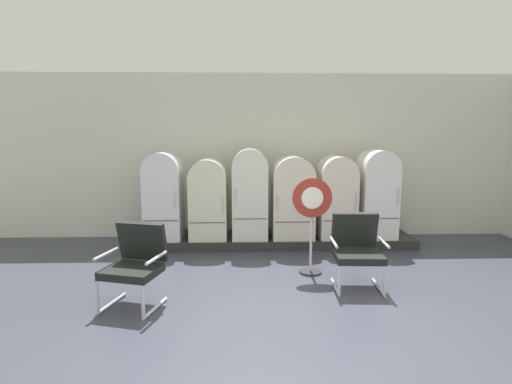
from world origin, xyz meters
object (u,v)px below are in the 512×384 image
(refrigerator_4, at_px, (336,194))
(refrigerator_2, at_px, (250,191))
(refrigerator_3, at_px, (293,195))
(refrigerator_5, at_px, (377,191))
(armchair_left, at_px, (136,261))
(sign_stand, at_px, (312,224))
(refrigerator_1, at_px, (209,196))
(armchair_right, at_px, (357,247))
(refrigerator_0, at_px, (163,193))

(refrigerator_4, bearing_deg, refrigerator_2, -178.15)
(refrigerator_3, height_order, refrigerator_5, refrigerator_5)
(refrigerator_5, height_order, armchair_left, refrigerator_5)
(refrigerator_4, relative_size, sign_stand, 1.04)
(refrigerator_1, distance_m, refrigerator_2, 0.73)
(refrigerator_4, xyz_separation_m, armchair_left, (-2.88, -2.42, -0.39))
(refrigerator_5, bearing_deg, sign_stand, -134.03)
(refrigerator_3, bearing_deg, refrigerator_1, 179.66)
(armchair_right, distance_m, sign_stand, 0.73)
(refrigerator_0, xyz_separation_m, sign_stand, (2.33, -1.41, -0.23))
(refrigerator_2, height_order, refrigerator_5, refrigerator_2)
(refrigerator_4, relative_size, armchair_left, 1.50)
(refrigerator_0, height_order, refrigerator_1, refrigerator_0)
(refrigerator_1, relative_size, armchair_right, 1.45)
(refrigerator_2, height_order, armchair_right, refrigerator_2)
(refrigerator_0, relative_size, refrigerator_1, 1.08)
(refrigerator_3, xyz_separation_m, armchair_left, (-2.11, -2.41, -0.38))
(armchair_left, bearing_deg, refrigerator_1, 75.04)
(refrigerator_1, xyz_separation_m, refrigerator_5, (2.95, -0.02, 0.09))
(armchair_right, bearing_deg, refrigerator_0, 146.29)
(refrigerator_5, bearing_deg, armchair_left, -146.24)
(armchair_left, height_order, sign_stand, sign_stand)
(refrigerator_0, xyz_separation_m, refrigerator_4, (3.01, 0.05, -0.04))
(refrigerator_1, relative_size, refrigerator_2, 0.89)
(refrigerator_4, xyz_separation_m, armchair_right, (-0.17, -1.95, -0.39))
(refrigerator_0, relative_size, armchair_left, 1.57)
(refrigerator_2, height_order, armchair_left, refrigerator_2)
(refrigerator_3, distance_m, armchair_right, 2.06)
(refrigerator_5, relative_size, armchair_right, 1.61)
(refrigerator_0, height_order, refrigerator_4, refrigerator_0)
(refrigerator_1, height_order, armchair_right, refrigerator_1)
(refrigerator_0, distance_m, refrigerator_5, 3.72)
(refrigerator_2, relative_size, armchair_right, 1.63)
(refrigerator_2, bearing_deg, armchair_left, -119.89)
(armchair_left, bearing_deg, armchair_right, 9.95)
(armchair_right, bearing_deg, refrigerator_1, 136.81)
(refrigerator_5, distance_m, armchair_left, 4.35)
(refrigerator_4, xyz_separation_m, sign_stand, (-0.68, -1.46, -0.19))
(refrigerator_1, xyz_separation_m, armchair_left, (-0.65, -2.42, -0.36))
(armchair_right, height_order, sign_stand, sign_stand)
(armchair_left, xyz_separation_m, armchair_right, (2.72, 0.48, 0.00))
(refrigerator_1, distance_m, armchair_left, 2.53)
(refrigerator_4, distance_m, armchair_right, 1.99)
(armchair_right, bearing_deg, armchair_left, -170.05)
(refrigerator_3, relative_size, sign_stand, 1.04)
(refrigerator_2, xyz_separation_m, refrigerator_3, (0.75, 0.04, -0.08))
(refrigerator_1, distance_m, refrigerator_4, 2.24)
(refrigerator_2, xyz_separation_m, armchair_left, (-1.36, -2.37, -0.46))
(refrigerator_4, distance_m, armchair_left, 3.79)
(refrigerator_1, bearing_deg, refrigerator_0, -176.43)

